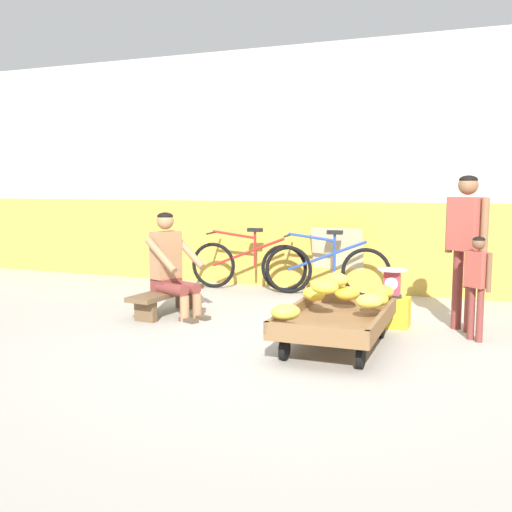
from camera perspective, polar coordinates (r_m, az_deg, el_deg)
name	(u,v)px	position (r m, az deg, el deg)	size (l,w,h in m)	color
ground_plane	(276,356)	(5.01, 1.95, -9.74)	(80.00, 80.00, 0.00)	#A39E93
back_wall	(361,169)	(8.08, 10.16, 8.36)	(16.00, 0.30, 3.31)	gold
banana_cart	(336,322)	(5.24, 7.83, -6.34)	(0.85, 1.45, 0.36)	brown
banana_pile	(343,294)	(5.34, 8.43, -3.70)	(0.87, 1.46, 0.26)	gold
low_bench	(167,297)	(6.62, -8.69, -3.94)	(0.39, 1.12, 0.27)	brown
vendor_seated	(171,265)	(6.49, -8.25, -0.85)	(0.73, 0.61, 1.14)	#9E704C
plastic_crate	(391,312)	(6.16, 13.02, -5.32)	(0.36, 0.28, 0.30)	gold
weighing_scale	(392,283)	(6.10, 13.10, -2.54)	(0.30, 0.30, 0.29)	#28282D
bicycle_near_left	(248,264)	(8.07, -0.81, -0.81)	(1.66, 0.48, 0.86)	black
bicycle_far_left	(326,269)	(7.71, 6.85, -1.23)	(1.66, 0.48, 0.86)	black
sign_board	(338,260)	(8.02, 7.98, -0.35)	(0.70, 0.27, 0.87)	#C6B289
customer_adult	(466,235)	(6.08, 19.76, 1.94)	(0.40, 0.35, 1.53)	brown
customer_child	(477,277)	(5.74, 20.72, -1.91)	(0.24, 0.23, 0.97)	brown
shopping_bag	(369,325)	(5.67, 10.89, -6.63)	(0.18, 0.12, 0.24)	silver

